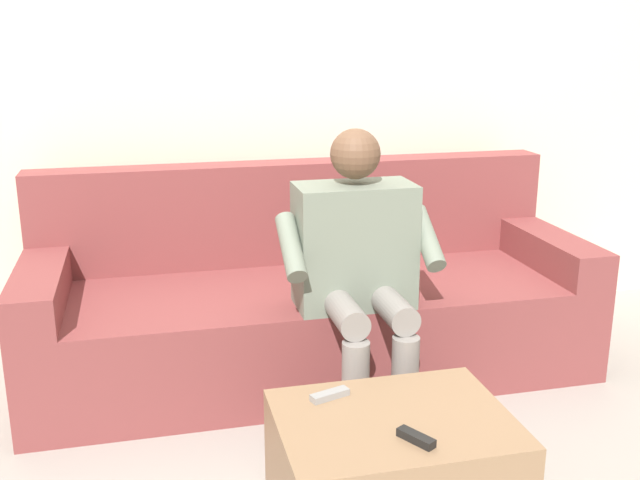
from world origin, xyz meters
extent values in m
plane|color=gray|center=(0.00, 0.60, 0.00)|extent=(8.00, 8.00, 0.00)
cube|color=beige|center=(0.00, -0.70, 1.23)|extent=(4.81, 0.06, 2.47)
cube|color=brown|center=(0.00, 0.00, 0.21)|extent=(2.02, 0.68, 0.41)
cube|color=brown|center=(0.00, -0.43, 0.44)|extent=(2.39, 0.17, 0.88)
cube|color=brown|center=(-1.10, 0.00, 0.29)|extent=(0.18, 0.68, 0.57)
cube|color=brown|center=(1.10, 0.00, 0.29)|extent=(0.18, 0.68, 0.57)
cube|color=#8C6B4C|center=(0.00, 0.99, 0.17)|extent=(0.70, 0.53, 0.35)
cube|color=slate|center=(-0.09, 0.22, 0.66)|extent=(0.46, 0.24, 0.48)
sphere|color=brown|center=(-0.09, 0.22, 1.01)|extent=(0.19, 0.19, 0.19)
cylinder|color=gray|center=(-0.18, 0.40, 0.47)|extent=(0.11, 0.36, 0.11)
cylinder|color=gray|center=(0.00, 0.40, 0.47)|extent=(0.11, 0.36, 0.11)
cylinder|color=gray|center=(-0.18, 0.58, 0.21)|extent=(0.10, 0.10, 0.41)
cylinder|color=gray|center=(0.00, 0.58, 0.21)|extent=(0.10, 0.10, 0.41)
cylinder|color=slate|center=(-0.36, 0.30, 0.69)|extent=(0.08, 0.27, 0.22)
cylinder|color=slate|center=(0.17, 0.30, 0.69)|extent=(0.08, 0.27, 0.22)
cube|color=gray|center=(0.16, 0.83, 0.36)|extent=(0.13, 0.07, 0.02)
cube|color=black|center=(-0.01, 1.13, 0.36)|extent=(0.09, 0.12, 0.02)
camera|label=1|loc=(0.68, 2.86, 1.46)|focal=41.49mm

